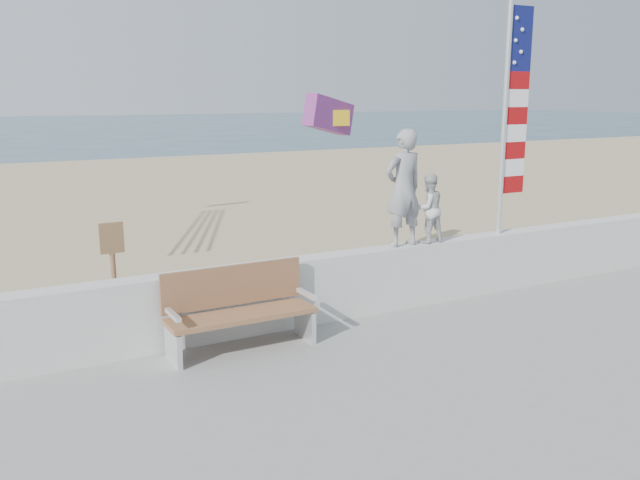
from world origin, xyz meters
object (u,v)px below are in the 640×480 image
(bench, at_px, (239,308))
(flag, at_px, (511,109))
(adult, at_px, (403,188))
(child, at_px, (428,209))

(bench, relative_size, flag, 0.51)
(bench, height_order, flag, flag)
(adult, height_order, flag, flag)
(child, distance_m, flag, 2.07)
(flag, bearing_deg, adult, 179.99)
(adult, distance_m, child, 0.56)
(flag, bearing_deg, child, 179.99)
(child, relative_size, flag, 0.29)
(adult, distance_m, bench, 3.02)
(child, bearing_deg, adult, 0.09)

